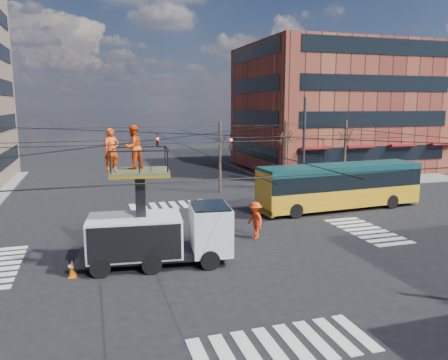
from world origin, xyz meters
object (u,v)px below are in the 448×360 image
utility_truck (158,221)px  traffic_cone (72,268)px  city_bus (340,185)px  worker_ground (104,240)px  flagger (255,220)px

utility_truck → traffic_cone: 4.24m
city_bus → worker_ground: bearing=-166.1°
utility_truck → worker_ground: 3.35m
worker_ground → flagger: size_ratio=0.79×
city_bus → flagger: bearing=-154.2°
traffic_cone → flagger: flagger is taller
city_bus → worker_ground: city_bus is taller
utility_truck → city_bus: utility_truck is taller
city_bus → flagger: 9.51m
utility_truck → traffic_cone: size_ratio=9.47×
utility_truck → traffic_cone: utility_truck is taller
utility_truck → worker_ground: (-2.44, 1.91, -1.28)m
worker_ground → flagger: (8.18, 0.53, 0.22)m
traffic_cone → worker_ground: (1.42, 2.35, 0.44)m
utility_truck → worker_ground: size_ratio=4.40×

